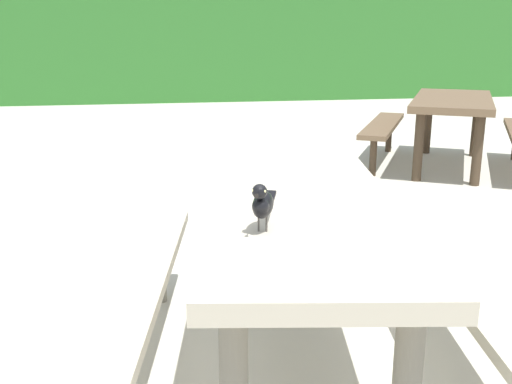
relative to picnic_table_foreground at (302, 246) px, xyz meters
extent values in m
cube|color=#2D6B28|center=(-0.09, 10.61, 0.48)|extent=(28.00, 1.94, 2.08)
cube|color=#B2A893|center=(0.00, 0.00, 0.15)|extent=(1.02, 1.89, 0.07)
cylinder|color=slate|center=(-0.16, 0.73, -0.22)|extent=(0.09, 0.09, 0.67)
cylinder|color=slate|center=(0.37, 0.65, -0.22)|extent=(0.09, 0.09, 0.67)
cube|color=#B2A893|center=(-0.69, 0.11, -0.14)|extent=(0.53, 1.73, 0.05)
cylinder|color=slate|center=(-0.60, 0.74, -0.36)|extent=(0.07, 0.07, 0.39)
cube|color=#B2A893|center=(0.69, -0.11, -0.14)|extent=(0.53, 1.73, 0.05)
cylinder|color=slate|center=(0.79, 0.53, -0.36)|extent=(0.07, 0.07, 0.39)
ellipsoid|color=black|center=(-0.22, -0.31, 0.28)|extent=(0.12, 0.17, 0.09)
ellipsoid|color=black|center=(-0.23, -0.34, 0.29)|extent=(0.08, 0.08, 0.06)
sphere|color=black|center=(-0.24, -0.36, 0.34)|extent=(0.05, 0.05, 0.05)
sphere|color=#EAE08C|center=(-0.23, -0.38, 0.35)|extent=(0.01, 0.01, 0.01)
sphere|color=#EAE08C|center=(-0.26, -0.37, 0.35)|extent=(0.01, 0.01, 0.01)
cone|color=black|center=(-0.25, -0.40, 0.34)|extent=(0.03, 0.03, 0.02)
cube|color=black|center=(-0.17, -0.19, 0.27)|extent=(0.07, 0.11, 0.04)
cylinder|color=#47423D|center=(-0.21, -0.32, 0.21)|extent=(0.01, 0.01, 0.05)
cylinder|color=#47423D|center=(-0.23, -0.31, 0.21)|extent=(0.01, 0.01, 0.05)
cube|color=brown|center=(2.45, 3.49, 0.15)|extent=(1.53, 1.94, 0.07)
cylinder|color=#423324|center=(3.01, 3.98, -0.22)|extent=(0.09, 0.09, 0.67)
cylinder|color=#423324|center=(2.55, 4.23, -0.22)|extent=(0.09, 0.09, 0.67)
cylinder|color=#423324|center=(2.34, 2.74, -0.22)|extent=(0.09, 0.09, 0.67)
cylinder|color=#423324|center=(1.88, 3.00, -0.22)|extent=(0.09, 0.09, 0.67)
cube|color=brown|center=(1.83, 3.82, -0.14)|extent=(1.06, 1.64, 0.05)
cylinder|color=#423324|center=(2.14, 4.38, -0.36)|extent=(0.07, 0.07, 0.39)
cylinder|color=#423324|center=(1.52, 3.26, -0.36)|extent=(0.07, 0.07, 0.39)
camera|label=1|loc=(-0.56, -2.22, 0.86)|focal=41.32mm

